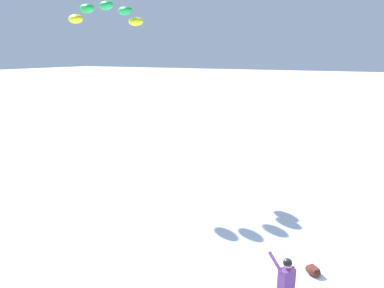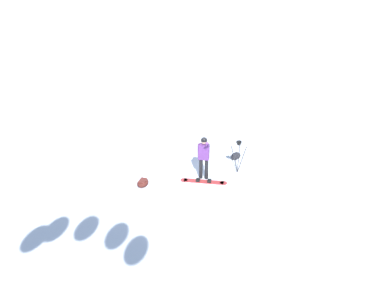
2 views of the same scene
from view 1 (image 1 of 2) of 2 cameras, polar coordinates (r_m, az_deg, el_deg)
snowboarder at (r=10.44m, az=14.48°, el=-20.07°), size 0.78×0.48×1.75m
traction_kite at (r=20.30m, az=-13.18°, el=19.29°), size 3.10×3.90×1.17m
gear_bag_small at (r=12.84m, az=18.36°, el=-18.22°), size 0.69×0.67×0.26m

